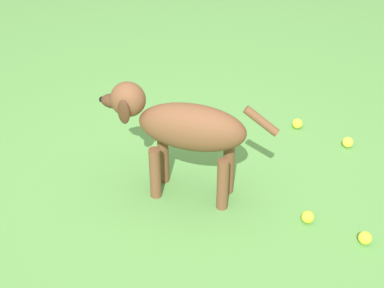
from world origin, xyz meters
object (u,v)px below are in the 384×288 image
object	(u,v)px
tennis_ball_0	(365,238)
tennis_ball_1	(308,217)
tennis_ball_2	(348,142)
tennis_ball_3	(297,124)
dog	(182,127)

from	to	relation	value
tennis_ball_0	tennis_ball_1	distance (m)	0.30
tennis_ball_0	tennis_ball_2	size ratio (longest dim) A/B	1.00
tennis_ball_2	tennis_ball_3	size ratio (longest dim) A/B	1.00
dog	tennis_ball_2	xyz separation A→B (m)	(-1.08, -0.14, -0.38)
tennis_ball_0	tennis_ball_3	xyz separation A→B (m)	(-0.13, -1.05, 0.00)
tennis_ball_0	tennis_ball_3	bearing A→B (deg)	-96.99
dog	tennis_ball_1	size ratio (longest dim) A/B	12.39
tennis_ball_1	tennis_ball_3	bearing A→B (deg)	-111.57
tennis_ball_0	tennis_ball_1	size ratio (longest dim) A/B	1.00
dog	tennis_ball_3	distance (m)	1.04
tennis_ball_1	tennis_ball_3	size ratio (longest dim) A/B	1.00
tennis_ball_0	tennis_ball_1	xyz separation A→B (m)	(0.20, -0.22, 0.00)
dog	tennis_ball_0	bearing A→B (deg)	171.15
tennis_ball_3	tennis_ball_0	bearing A→B (deg)	83.01
tennis_ball_0	tennis_ball_2	world-z (taller)	same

